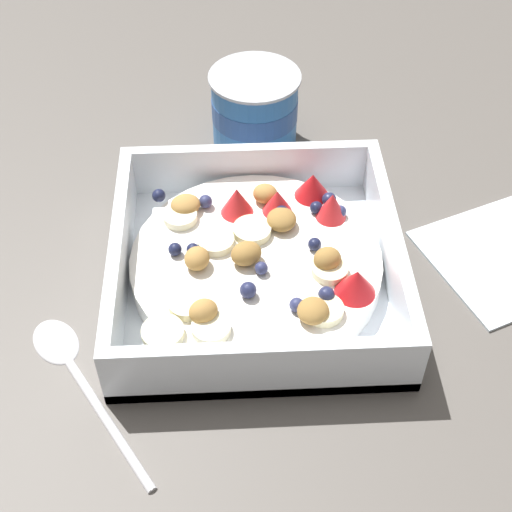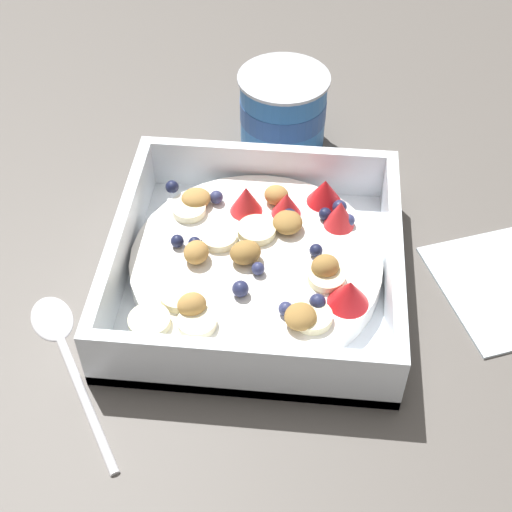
# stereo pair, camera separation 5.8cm
# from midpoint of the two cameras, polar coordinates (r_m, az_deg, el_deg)

# --- Properties ---
(ground_plane) EXTENTS (2.40, 2.40, 0.00)m
(ground_plane) POSITION_cam_midpoint_polar(r_m,az_deg,el_deg) (0.62, 2.11, -0.99)
(ground_plane) COLOR #56514C
(fruit_bowl) EXTENTS (0.23, 0.23, 0.06)m
(fruit_bowl) POSITION_cam_midpoint_polar(r_m,az_deg,el_deg) (0.59, 2.98, -0.76)
(fruit_bowl) COLOR white
(fruit_bowl) RESTS_ON ground
(spoon) EXTENTS (0.11, 0.16, 0.01)m
(spoon) POSITION_cam_midpoint_polar(r_m,az_deg,el_deg) (0.57, -12.18, -6.56)
(spoon) COLOR silver
(spoon) RESTS_ON ground
(yogurt_cup) EXTENTS (0.09, 0.09, 0.08)m
(yogurt_cup) POSITION_cam_midpoint_polar(r_m,az_deg,el_deg) (0.72, 4.47, 11.17)
(yogurt_cup) COLOR #3370B7
(yogurt_cup) RESTS_ON ground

